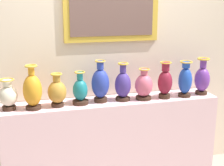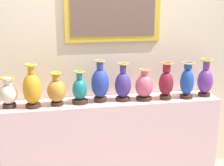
# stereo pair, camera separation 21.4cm
# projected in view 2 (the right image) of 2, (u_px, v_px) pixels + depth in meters

# --- Properties ---
(display_shelf) EXTENTS (2.21, 0.38, 0.90)m
(display_shelf) POSITION_uv_depth(u_px,v_px,m) (112.00, 141.00, 3.38)
(display_shelf) COLOR beige
(display_shelf) RESTS_ON ground_plane
(back_wall) EXTENTS (4.83, 0.14, 2.72)m
(back_wall) POSITION_uv_depth(u_px,v_px,m) (108.00, 51.00, 3.38)
(back_wall) COLOR beige
(back_wall) RESTS_ON ground_plane
(vase_ivory) EXTENTS (0.17, 0.17, 0.29)m
(vase_ivory) POSITION_uv_depth(u_px,v_px,m) (9.00, 94.00, 3.02)
(vase_ivory) COLOR #382319
(vase_ivory) RESTS_ON display_shelf
(vase_amber) EXTENTS (0.18, 0.18, 0.42)m
(vase_amber) POSITION_uv_depth(u_px,v_px,m) (32.00, 89.00, 3.02)
(vase_amber) COLOR #382319
(vase_amber) RESTS_ON display_shelf
(vase_ochre) EXTENTS (0.18, 0.18, 0.33)m
(vase_ochre) POSITION_uv_depth(u_px,v_px,m) (57.00, 91.00, 3.08)
(vase_ochre) COLOR #382319
(vase_ochre) RESTS_ON display_shelf
(vase_teal) EXTENTS (0.16, 0.16, 0.33)m
(vase_teal) POSITION_uv_depth(u_px,v_px,m) (80.00, 90.00, 3.14)
(vase_teal) COLOR #382319
(vase_teal) RESTS_ON display_shelf
(vase_cobalt) EXTENTS (0.18, 0.18, 0.42)m
(vase_cobalt) POSITION_uv_depth(u_px,v_px,m) (100.00, 84.00, 3.19)
(vase_cobalt) COLOR #382319
(vase_cobalt) RESTS_ON display_shelf
(vase_indigo) EXTENTS (0.16, 0.16, 0.39)m
(vase_indigo) POSITION_uv_depth(u_px,v_px,m) (123.00, 85.00, 3.23)
(vase_indigo) COLOR #382319
(vase_indigo) RESTS_ON display_shelf
(vase_rose) EXTENTS (0.18, 0.18, 0.32)m
(vase_rose) POSITION_uv_depth(u_px,v_px,m) (144.00, 86.00, 3.25)
(vase_rose) COLOR #382319
(vase_rose) RESTS_ON display_shelf
(vase_burgundy) EXTENTS (0.15, 0.15, 0.38)m
(vase_burgundy) POSITION_uv_depth(u_px,v_px,m) (166.00, 83.00, 3.27)
(vase_burgundy) COLOR #382319
(vase_burgundy) RESTS_ON display_shelf
(vase_sapphire) EXTENTS (0.14, 0.14, 0.38)m
(vase_sapphire) POSITION_uv_depth(u_px,v_px,m) (187.00, 82.00, 3.30)
(vase_sapphire) COLOR #382319
(vase_sapphire) RESTS_ON display_shelf
(vase_violet) EXTENTS (0.16, 0.16, 0.40)m
(vase_violet) POSITION_uv_depth(u_px,v_px,m) (205.00, 80.00, 3.37)
(vase_violet) COLOR #382319
(vase_violet) RESTS_ON display_shelf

